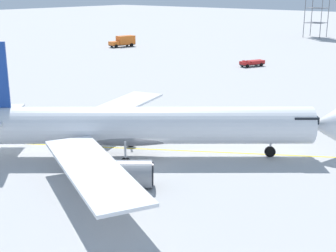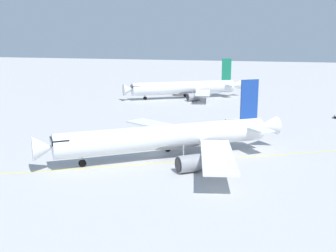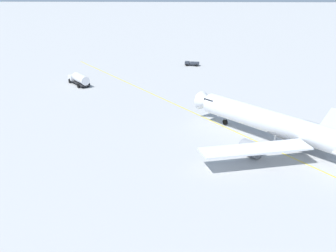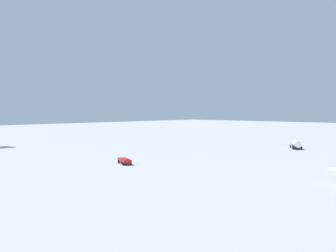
% 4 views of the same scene
% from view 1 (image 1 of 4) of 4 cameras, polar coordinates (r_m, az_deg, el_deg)
% --- Properties ---
extents(ground_plane, '(600.00, 600.00, 0.00)m').
position_cam_1_polar(ground_plane, '(47.28, -1.89, -4.41)').
color(ground_plane, '#B2B2B2').
extents(airliner_main, '(32.81, 29.80, 11.70)m').
position_cam_1_polar(airliner_main, '(47.93, -3.55, -0.17)').
color(airliner_main, white).
rests_on(airliner_main, ground_plane).
extents(catering_truck_truck, '(4.31, 8.03, 3.10)m').
position_cam_1_polar(catering_truck_truck, '(139.96, -5.33, 10.09)').
color(catering_truck_truck, '#232326').
rests_on(catering_truck_truck, ground_plane).
extents(ops_pickup_truck, '(3.88, 5.87, 1.41)m').
position_cam_1_polar(ops_pickup_truck, '(106.00, 10.03, 7.45)').
color(ops_pickup_truck, '#232326').
rests_on(ops_pickup_truck, ground_plane).
extents(taxiway_centreline, '(151.52, 94.50, 0.01)m').
position_cam_1_polar(taxiway_centreline, '(52.00, -6.90, -2.57)').
color(taxiway_centreline, yellow).
rests_on(taxiway_centreline, ground_plane).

